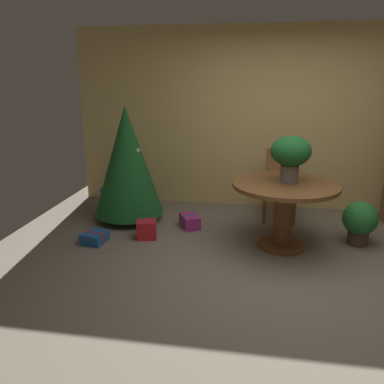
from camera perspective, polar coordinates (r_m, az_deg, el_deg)
ground_plane at (r=4.05m, az=13.20°, el=-11.67°), size 6.60×6.60×0.00m
back_wall_panel at (r=5.81m, az=12.77°, el=10.33°), size 6.00×0.10×2.60m
round_dining_table at (r=4.47m, az=13.44°, el=-1.32°), size 1.17×1.17×0.76m
flower_vase at (r=4.40m, az=14.35°, el=5.53°), size 0.44×0.44×0.52m
wooden_chair_far at (r=5.43m, az=12.78°, el=1.77°), size 0.43×0.45×0.95m
holiday_tree at (r=5.23m, az=-9.51°, el=4.49°), size 0.93×0.93×1.54m
gift_box_purple at (r=5.07m, az=-0.33°, el=-4.33°), size 0.32×0.37×0.17m
gift_box_blue at (r=4.76m, az=-14.12°, el=-6.51°), size 0.29×0.32×0.13m
gift_box_red at (r=4.76m, az=-6.70°, el=-5.50°), size 0.28×0.25×0.22m
potted_plant at (r=4.90m, az=23.48°, el=-3.89°), size 0.40×0.40×0.52m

